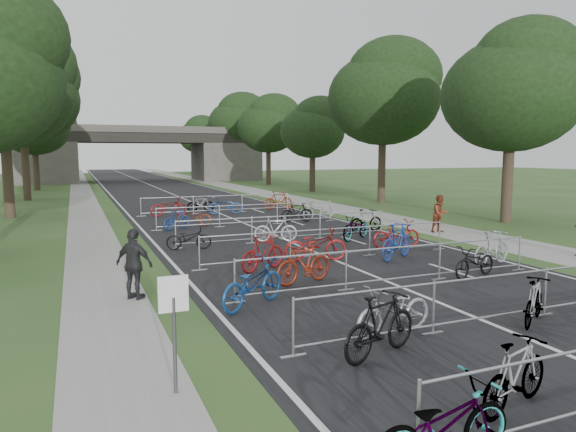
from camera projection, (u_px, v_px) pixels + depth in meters
name	position (u px, v px, depth m)	size (l,w,h in m)	color
road	(159.00, 188.00, 53.45)	(11.00, 140.00, 0.01)	black
sidewalk_right	(232.00, 187.00, 56.51)	(3.00, 140.00, 0.01)	gray
sidewalk_left	(81.00, 190.00, 50.59)	(2.00, 140.00, 0.01)	gray
lane_markings	(159.00, 188.00, 53.45)	(0.12, 140.00, 0.00)	silver
overpass_bridge	(140.00, 154.00, 66.77)	(31.00, 8.00, 7.05)	#484640
park_sign	(174.00, 312.00, 7.64)	(0.45, 0.06, 1.83)	#4C4C51
tree_right_0	(515.00, 89.00, 26.40)	(7.17, 7.17, 10.93)	#33261C
tree_left_1	(4.00, 86.00, 27.99)	(7.56, 7.56, 11.53)	#33261C
tree_right_1	(385.00, 94.00, 37.28)	(8.18, 8.18, 12.47)	#33261C
tree_left_2	(23.00, 94.00, 38.89)	(8.40, 8.40, 12.81)	#33261C
tree_right_2	(314.00, 129.00, 48.51)	(6.16, 6.16, 9.39)	#33261C
tree_left_3	(35.00, 124.00, 50.08)	(6.72, 6.72, 10.25)	#33261C
tree_right_3	(269.00, 125.00, 59.38)	(7.17, 7.17, 10.93)	#33261C
tree_left_4	(41.00, 122.00, 60.97)	(7.56, 7.56, 11.53)	#33261C
tree_right_4	(239.00, 122.00, 70.26)	(8.18, 8.18, 12.47)	#33261C
tree_left_5	(46.00, 121.00, 71.87)	(8.40, 8.40, 12.81)	#33261C
tree_right_5	(216.00, 139.00, 81.49)	(6.16, 6.16, 9.39)	#33261C
tree_left_6	(50.00, 136.00, 83.06)	(6.72, 6.72, 10.25)	#33261C
tree_right_6	(199.00, 135.00, 92.37)	(7.17, 7.17, 10.93)	#33261C
barrier_row_1	(492.00, 299.00, 10.87)	(9.70, 0.08, 1.10)	#A8ABB0
barrier_row_2	(395.00, 265.00, 14.17)	(9.70, 0.08, 1.10)	#A8ABB0
barrier_row_3	(331.00, 243.00, 17.65)	(9.70, 0.08, 1.10)	#A8ABB0
barrier_row_4	(287.00, 228.00, 21.32)	(9.70, 0.08, 1.10)	#A8ABB0
barrier_row_5	(249.00, 215.00, 25.90)	(9.70, 0.08, 1.10)	#A8ABB0
barrier_row_6	(218.00, 204.00, 31.40)	(9.70, 0.08, 1.10)	#A8ABB0
bike_0	(443.00, 426.00, 5.89)	(0.68, 1.94, 1.02)	#A8ABB0
bike_1	(516.00, 375.00, 7.22)	(0.49, 1.73, 1.04)	#A8ABB0
bike_4	(381.00, 326.00, 9.10)	(0.55, 1.94, 1.17)	black
bike_5	(395.00, 311.00, 10.22)	(0.67, 1.93, 1.01)	#9FA0A6
bike_6	(534.00, 302.00, 10.88)	(0.46, 1.65, 0.99)	#A8ABB0
bike_8	(253.00, 284.00, 12.10)	(0.75, 2.15, 1.13)	navy
bike_9	(304.00, 264.00, 14.26)	(0.55, 1.93, 1.16)	maroon
bike_10	(475.00, 262.00, 15.01)	(0.62, 1.78, 0.94)	black
bike_11	(492.00, 248.00, 16.57)	(0.54, 1.90, 1.14)	#9A9BA1
bike_12	(263.00, 253.00, 15.85)	(0.52, 1.84, 1.11)	maroon
bike_13	(315.00, 245.00, 17.26)	(0.75, 2.15, 1.13)	maroon
bike_14	(397.00, 242.00, 17.56)	(0.59, 2.09, 1.25)	navy
bike_15	(396.00, 234.00, 19.70)	(0.71, 2.04, 1.07)	maroon
bike_16	(189.00, 238.00, 19.36)	(0.58, 1.67, 0.88)	black
bike_17	(276.00, 229.00, 21.04)	(0.50, 1.78, 1.07)	#B2B3BB
bike_18	(356.00, 227.00, 21.60)	(0.71, 2.05, 1.08)	#A8ABB0
bike_19	(366.00, 221.00, 23.69)	(0.50, 1.78, 1.07)	#A8ABB0
bike_20	(177.00, 220.00, 24.43)	(0.46, 1.62, 0.97)	navy
bike_21	(194.00, 217.00, 25.67)	(0.61, 1.76, 0.92)	maroon
bike_22	(297.00, 212.00, 27.05)	(0.51, 1.81, 1.09)	black
bike_23	(318.00, 210.00, 28.29)	(0.70, 2.01, 1.06)	#A6A6AD
bike_24	(168.00, 207.00, 29.71)	(0.75, 2.15, 1.13)	maroon
bike_25	(201.00, 204.00, 31.91)	(0.47, 1.67, 1.00)	#A8ABB0
bike_26	(225.00, 205.00, 30.79)	(0.70, 2.00, 1.05)	navy
bike_27	(278.00, 200.00, 33.32)	(0.56, 1.97, 1.18)	maroon
pedestrian_b	(440.00, 214.00, 23.57)	(0.84, 0.65, 1.73)	maroon
pedestrian_c	(134.00, 264.00, 12.71)	(1.04, 0.43, 1.78)	#242527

